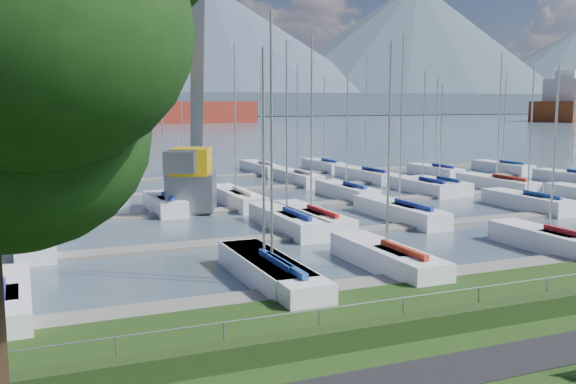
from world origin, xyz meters
TOP-DOWN VIEW (x-y plane):
  - path at (0.00, -3.00)m, footprint 160.00×2.00m
  - water at (0.00, 260.00)m, footprint 800.00×540.00m
  - hedge at (0.00, -0.40)m, footprint 80.00×0.70m
  - fence at (0.00, 0.00)m, footprint 80.00×0.04m
  - foothill at (0.00, 330.00)m, footprint 900.00×80.00m
  - mountains at (7.35, 404.62)m, footprint 1190.00×360.00m
  - docks at (0.00, 26.00)m, footprint 90.00×41.60m
  - crane at (-0.70, 27.96)m, footprint 5.98×13.49m
  - cargo_ship_mid at (14.17, 210.61)m, footprint 101.14×26.49m
  - sailboat_fleet at (-2.29, 28.74)m, footprint 75.46×50.24m

SIDE VIEW (x-z plane):
  - water at x=0.00m, z-range -0.50..-0.30m
  - docks at x=0.00m, z-range -0.34..-0.09m
  - path at x=0.00m, z-range -0.01..0.03m
  - hedge at x=0.00m, z-range 0.00..0.70m
  - fence at x=0.00m, z-range 1.18..1.22m
  - cargo_ship_mid at x=14.17m, z-range -7.21..14.29m
  - crane at x=-0.70m, z-range -5.85..16.50m
  - sailboat_fleet at x=-2.29m, z-range -1.29..11.95m
  - foothill at x=0.00m, z-range 0.00..12.00m
  - mountains at x=7.35m, z-range -10.82..104.18m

